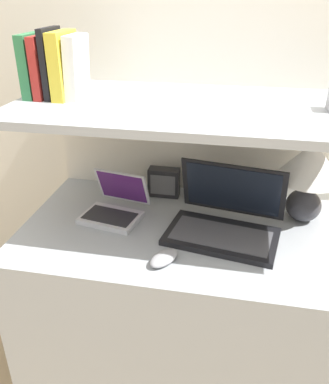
{
  "coord_description": "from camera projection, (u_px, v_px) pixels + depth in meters",
  "views": [
    {
      "loc": [
        0.18,
        -0.93,
        1.52
      ],
      "look_at": [
        -0.07,
        0.34,
        0.86
      ],
      "focal_mm": 38.0,
      "sensor_mm": 36.0,
      "label": 1
    }
  ],
  "objects": [
    {
      "name": "book_red",
      "position": [
        44.0,
        67.0,
        1.4
      ],
      "size": [
        0.03,
        0.16,
        0.21
      ],
      "color": "#A82823",
      "rests_on": "shelf"
    },
    {
      "name": "desk",
      "position": [
        181.0,
        303.0,
        1.66
      ],
      "size": [
        1.2,
        0.68,
        0.71
      ],
      "color": "#999EA3",
      "rests_on": "ground_plane"
    },
    {
      "name": "book_white",
      "position": [
        77.0,
        67.0,
        1.38
      ],
      "size": [
        0.05,
        0.14,
        0.21
      ],
      "color": "silver",
      "rests_on": "shelf"
    },
    {
      "name": "wall_back",
      "position": [
        201.0,
        74.0,
        1.64
      ],
      "size": [
        6.0,
        0.05,
        2.4
      ],
      "color": "silver",
      "rests_on": "ground_plane"
    },
    {
      "name": "book_green",
      "position": [
        33.0,
        66.0,
        1.41
      ],
      "size": [
        0.04,
        0.15,
        0.21
      ],
      "color": "#2D7042",
      "rests_on": "shelf"
    },
    {
      "name": "book_yellow",
      "position": [
        64.0,
        65.0,
        1.39
      ],
      "size": [
        0.04,
        0.17,
        0.22
      ],
      "color": "gold",
      "rests_on": "shelf"
    },
    {
      "name": "laptop_small",
      "position": [
        115.0,
        207.0,
        1.58
      ],
      "size": [
        0.25,
        0.25,
        0.17
      ],
      "color": "silver",
      "rests_on": "desk"
    },
    {
      "name": "laptop_large",
      "position": [
        225.0,
        220.0,
        1.46
      ],
      "size": [
        0.43,
        0.36,
        0.24
      ],
      "color": "black",
      "rests_on": "desk"
    },
    {
      "name": "book_black",
      "position": [
        52.0,
        63.0,
        1.39
      ],
      "size": [
        0.02,
        0.14,
        0.23
      ],
      "color": "black",
      "rests_on": "shelf"
    },
    {
      "name": "computer_mouse",
      "position": [
        164.0,
        258.0,
        1.32
      ],
      "size": [
        0.11,
        0.13,
        0.03
      ],
      "color": "#99999E",
      "rests_on": "desk"
    },
    {
      "name": "table_lamp",
      "position": [
        309.0,
        170.0,
        1.47
      ],
      "size": [
        0.24,
        0.24,
        0.32
      ],
      "color": "#2D2D33",
      "rests_on": "desk"
    },
    {
      "name": "back_riser",
      "position": [
        194.0,
        215.0,
        1.89
      ],
      "size": [
        1.2,
        0.04,
        1.14
      ],
      "color": "silver",
      "rests_on": "ground_plane"
    },
    {
      "name": "router_box",
      "position": [
        164.0,
        182.0,
        1.72
      ],
      "size": [
        0.13,
        0.06,
        0.12
      ],
      "color": "black",
      "rests_on": "desk"
    },
    {
      "name": "shelf",
      "position": [
        189.0,
        108.0,
        1.37
      ],
      "size": [
        1.2,
        0.62,
        0.03
      ],
      "color": "#999EA3",
      "rests_on": "back_riser"
    }
  ]
}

